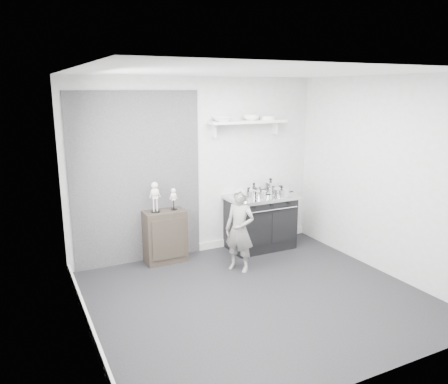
{
  "coord_description": "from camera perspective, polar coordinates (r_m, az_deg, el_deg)",
  "views": [
    {
      "loc": [
        -2.57,
        -4.28,
        2.52
      ],
      "look_at": [
        0.03,
        0.95,
        1.14
      ],
      "focal_mm": 35.0,
      "sensor_mm": 36.0,
      "label": 1
    }
  ],
  "objects": [
    {
      "name": "side_cabinet",
      "position": [
        6.55,
        -7.72,
        -5.75
      ],
      "size": [
        0.6,
        0.35,
        0.78
      ],
      "primitive_type": "cube",
      "color": "black",
      "rests_on": "ground"
    },
    {
      "name": "bowl_small",
      "position": [
        6.88,
        3.59,
        9.65
      ],
      "size": [
        0.26,
        0.26,
        0.08
      ],
      "primitive_type": "imported",
      "color": "white",
      "rests_on": "wall_shelf"
    },
    {
      "name": "pot_front_left",
      "position": [
        6.7,
        3.18,
        -0.31
      ],
      "size": [
        0.31,
        0.23,
        0.18
      ],
      "color": "silver",
      "rests_on": "stove"
    },
    {
      "name": "plate_stack",
      "position": [
        7.03,
        5.71,
        9.61
      ],
      "size": [
        0.25,
        0.25,
        0.06
      ],
      "primitive_type": "cylinder",
      "color": "white",
      "rests_on": "wall_shelf"
    },
    {
      "name": "room_shell",
      "position": [
        5.15,
        2.8,
        3.46
      ],
      "size": [
        4.02,
        3.62,
        2.71
      ],
      "color": "#A7A6A4",
      "rests_on": "ground"
    },
    {
      "name": "pot_front_right",
      "position": [
        6.91,
        7.52,
        -0.05
      ],
      "size": [
        0.34,
        0.25,
        0.17
      ],
      "color": "silver",
      "rests_on": "stove"
    },
    {
      "name": "pot_front_center",
      "position": [
        6.72,
        4.83,
        -0.38
      ],
      "size": [
        0.26,
        0.18,
        0.16
      ],
      "color": "silver",
      "rests_on": "stove"
    },
    {
      "name": "bowl_large",
      "position": [
        6.64,
        -0.24,
        9.5
      ],
      "size": [
        0.28,
        0.28,
        0.07
      ],
      "primitive_type": "imported",
      "color": "white",
      "rests_on": "wall_shelf"
    },
    {
      "name": "stove",
      "position": [
        7.05,
        4.77,
        -3.88
      ],
      "size": [
        1.08,
        0.68,
        0.87
      ],
      "color": "black",
      "rests_on": "ground"
    },
    {
      "name": "pot_back_right",
      "position": [
        7.16,
        6.09,
        0.71
      ],
      "size": [
        0.36,
        0.28,
        0.24
      ],
      "color": "silver",
      "rests_on": "stove"
    },
    {
      "name": "child",
      "position": [
        6.13,
        2.06,
        -4.97
      ],
      "size": [
        0.48,
        0.52,
        1.19
      ],
      "primitive_type": "imported",
      "rotation": [
        0.0,
        0.0,
        -0.97
      ],
      "color": "slate",
      "rests_on": "ground"
    },
    {
      "name": "pot_back_left",
      "position": [
        6.96,
        3.91,
        0.26
      ],
      "size": [
        0.33,
        0.24,
        0.2
      ],
      "color": "silver",
      "rests_on": "stove"
    },
    {
      "name": "skeleton_full",
      "position": [
        6.33,
        -9.01,
        -0.36
      ],
      "size": [
        0.14,
        0.09,
        0.52
      ],
      "primitive_type": null,
      "color": "beige",
      "rests_on": "side_cabinet"
    },
    {
      "name": "wall_shelf",
      "position": [
        6.86,
        3.12,
        9.05
      ],
      "size": [
        1.3,
        0.26,
        0.24
      ],
      "color": "silver",
      "rests_on": "room_shell"
    },
    {
      "name": "ground",
      "position": [
        5.59,
        4.19,
        -13.51
      ],
      "size": [
        4.0,
        4.0,
        0.0
      ],
      "primitive_type": "plane",
      "color": "black",
      "rests_on": "ground"
    },
    {
      "name": "skeleton_torso",
      "position": [
        6.44,
        -6.61,
        -0.72
      ],
      "size": [
        0.1,
        0.07,
        0.37
      ],
      "primitive_type": null,
      "color": "beige",
      "rests_on": "side_cabinet"
    }
  ]
}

